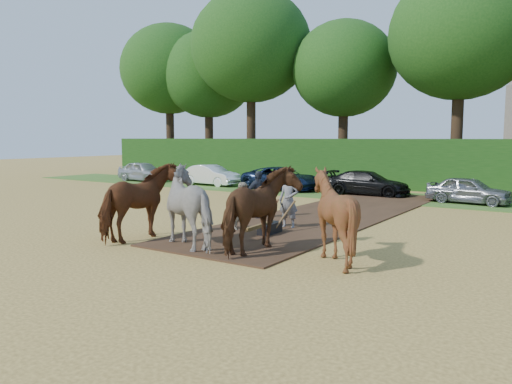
# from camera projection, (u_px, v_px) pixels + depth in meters

# --- Properties ---
(ground) EXTENTS (120.00, 120.00, 0.00)m
(ground) POSITION_uv_depth(u_px,v_px,m) (186.00, 240.00, 14.94)
(ground) COLOR gold
(ground) RESTS_ON ground
(earth_strip) EXTENTS (4.50, 17.00, 0.05)m
(earth_strip) POSITION_uv_depth(u_px,v_px,m) (332.00, 214.00, 19.89)
(earth_strip) COLOR #472D1C
(earth_strip) RESTS_ON ground
(grass_verge) EXTENTS (50.00, 5.00, 0.03)m
(grass_verge) POSITION_uv_depth(u_px,v_px,m) (363.00, 195.00, 26.50)
(grass_verge) COLOR #38601E
(grass_verge) RESTS_ON ground
(hedgerow) EXTENTS (46.00, 1.60, 3.00)m
(hedgerow) POSITION_uv_depth(u_px,v_px,m) (392.00, 164.00, 30.06)
(hedgerow) COLOR #14380F
(hedgerow) RESTS_ON ground
(spectator_near) EXTENTS (0.72, 0.87, 1.60)m
(spectator_near) POSITION_uv_depth(u_px,v_px,m) (244.00, 206.00, 16.57)
(spectator_near) COLOR #B4AD8D
(spectator_near) RESTS_ON ground
(spectator_far) EXTENTS (0.77, 1.16, 1.83)m
(spectator_far) POSITION_uv_depth(u_px,v_px,m) (258.00, 195.00, 18.86)
(spectator_far) COLOR #262A32
(spectator_far) RESTS_ON ground
(plough_team) EXTENTS (7.59, 5.78, 2.31)m
(plough_team) POSITION_uv_depth(u_px,v_px,m) (230.00, 208.00, 13.68)
(plough_team) COLOR brown
(plough_team) RESTS_ON ground
(parked_cars) EXTENTS (25.59, 2.91, 1.41)m
(parked_cars) POSITION_uv_depth(u_px,v_px,m) (276.00, 179.00, 29.35)
(parked_cars) COLOR #AEB0B4
(parked_cars) RESTS_ON ground
(treeline) EXTENTS (48.70, 10.60, 14.21)m
(treeline) POSITION_uv_depth(u_px,v_px,m) (386.00, 48.00, 32.81)
(treeline) COLOR #382616
(treeline) RESTS_ON ground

